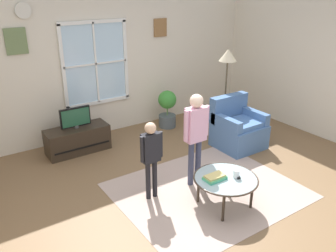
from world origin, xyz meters
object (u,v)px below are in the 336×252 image
(cup, at_px, (236,174))
(person_black_shirt, at_px, (151,152))
(coffee_table, at_px, (226,179))
(television, at_px, (75,117))
(potted_plant_by_window, at_px, (167,108))
(remote_near_books, at_px, (237,176))
(armchair, at_px, (238,129))
(person_pink_shirt, at_px, (196,130))
(book_stack, at_px, (215,177))
(floor_lamp, at_px, (227,63))
(tv_stand, at_px, (78,140))

(cup, distance_m, person_black_shirt, 1.11)
(coffee_table, bearing_deg, television, 111.45)
(potted_plant_by_window, bearing_deg, remote_near_books, -105.21)
(armchair, xyz_separation_m, person_pink_shirt, (-1.39, -0.56, 0.51))
(television, height_order, cup, television)
(book_stack, bearing_deg, floor_lamp, 44.92)
(television, bearing_deg, person_pink_shirt, -62.29)
(book_stack, xyz_separation_m, person_pink_shirt, (0.14, 0.59, 0.41))
(book_stack, height_order, floor_lamp, floor_lamp)
(television, distance_m, person_pink_shirt, 2.18)
(tv_stand, xyz_separation_m, armchair, (2.39, -1.36, 0.11))
(armchair, xyz_separation_m, potted_plant_by_window, (-0.51, 1.43, 0.07))
(person_black_shirt, distance_m, potted_plant_by_window, 2.52)
(tv_stand, bearing_deg, floor_lamp, -14.51)
(person_pink_shirt, xyz_separation_m, floor_lamp, (1.67, 1.23, 0.48))
(cup, height_order, potted_plant_by_window, potted_plant_by_window)
(television, distance_m, person_black_shirt, 1.91)
(armchair, distance_m, person_black_shirt, 2.17)
(coffee_table, distance_m, cup, 0.15)
(cup, height_order, remote_near_books, cup)
(cup, bearing_deg, armchair, 44.82)
(person_pink_shirt, bearing_deg, person_black_shirt, 177.04)
(tv_stand, relative_size, coffee_table, 1.27)
(armchair, distance_m, potted_plant_by_window, 1.52)
(book_stack, relative_size, potted_plant_by_window, 0.37)
(tv_stand, bearing_deg, coffee_table, -68.57)
(cup, bearing_deg, remote_near_books, 11.53)
(person_pink_shirt, relative_size, floor_lamp, 0.85)
(tv_stand, relative_size, armchair, 1.20)
(tv_stand, xyz_separation_m, book_stack, (0.86, -2.51, 0.22))
(cup, xyz_separation_m, person_black_shirt, (-0.81, 0.73, 0.22))
(remote_near_books, bearing_deg, person_black_shirt, 138.81)
(cup, bearing_deg, television, 113.25)
(coffee_table, distance_m, potted_plant_by_window, 2.77)
(tv_stand, relative_size, television, 2.06)
(tv_stand, bearing_deg, remote_near_books, -66.27)
(cup, distance_m, floor_lamp, 2.62)
(armchair, bearing_deg, tv_stand, 150.47)
(coffee_table, xyz_separation_m, person_pink_shirt, (0.00, 0.64, 0.46))
(armchair, relative_size, book_stack, 3.17)
(remote_near_books, relative_size, person_black_shirt, 0.13)
(person_pink_shirt, bearing_deg, tv_stand, 117.67)
(cup, xyz_separation_m, potted_plant_by_window, (0.75, 2.69, -0.06))
(potted_plant_by_window, bearing_deg, armchair, -70.21)
(cup, relative_size, floor_lamp, 0.07)
(television, bearing_deg, coffee_table, -68.55)
(remote_near_books, bearing_deg, potted_plant_by_window, 74.79)
(book_stack, distance_m, potted_plant_by_window, 2.77)
(armchair, bearing_deg, book_stack, -143.01)
(book_stack, height_order, potted_plant_by_window, potted_plant_by_window)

